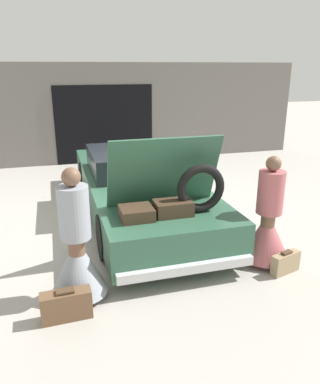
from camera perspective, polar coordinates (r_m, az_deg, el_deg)
ground_plane at (r=7.22m, az=-3.19°, el=-3.25°), size 40.00×40.00×0.00m
garage_wall_back at (r=11.07m, az=-8.53°, el=11.68°), size 12.00×0.14×2.80m
car at (r=7.03m, az=-3.26°, el=0.94°), size 1.93×5.36×1.79m
person_left at (r=4.58m, az=-12.51°, el=-9.27°), size 0.68×0.68×1.64m
person_right at (r=5.48m, az=16.04°, el=-5.09°), size 0.68×0.68×1.56m
suitcase_beside_left_person at (r=4.45m, az=-14.07°, el=-16.39°), size 0.56×0.21×0.37m
suitcase_beside_right_person at (r=5.45m, az=18.58°, el=-10.20°), size 0.47×0.25×0.32m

